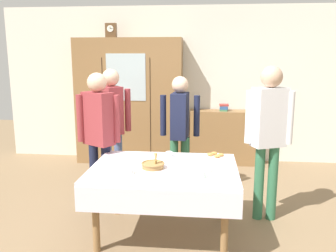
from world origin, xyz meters
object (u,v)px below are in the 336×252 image
dining_table (164,177)px  book_stack (224,107)px  tea_cup_far_right (169,155)px  bread_basket (153,165)px  bookshelf_low (223,137)px  wall_cabinet (129,101)px  tea_cup_mid_right (130,171)px  spoon_near_left (144,178)px  pastry_plate (216,156)px  person_near_right_end (112,118)px  spoon_mid_left (187,181)px  person_by_cabinet (180,125)px  mantel_clock (111,31)px  spoon_front_edge (193,162)px  tea_cup_front_edge (208,170)px  person_behind_table_left (99,128)px  person_behind_table_right (269,128)px  tea_cup_near_right (202,175)px

dining_table → book_stack: (0.73, 2.64, 0.35)m
tea_cup_far_right → bread_basket: (-0.12, -0.41, 0.01)m
bookshelf_low → tea_cup_far_right: 2.38m
book_stack → wall_cabinet: bearing=-178.2°
tea_cup_mid_right → spoon_near_left: (0.15, -0.10, -0.02)m
pastry_plate → person_near_right_end: person_near_right_end is taller
pastry_plate → spoon_mid_left: pastry_plate is taller
person_by_cabinet → wall_cabinet: bearing=124.0°
mantel_clock → bookshelf_low: bearing=1.5°
book_stack → spoon_mid_left: size_ratio=1.70×
bookshelf_low → pastry_plate: bookshelf_low is taller
bookshelf_low → spoon_near_left: 3.10m
book_stack → pastry_plate: book_stack is taller
tea_cup_mid_right → person_near_right_end: (-0.53, 1.37, 0.27)m
bookshelf_low → spoon_front_edge: size_ratio=9.59×
tea_cup_front_edge → spoon_front_edge: bearing=117.5°
dining_table → tea_cup_far_right: bearing=87.5°
wall_cabinet → person_behind_table_left: bearing=-88.2°
dining_table → person_near_right_end: person_near_right_end is taller
dining_table → person_behind_table_right: bearing=24.2°
person_behind_table_right → person_by_cabinet: person_behind_table_right is taller
dining_table → person_by_cabinet: (0.08, 1.13, 0.33)m
mantel_clock → tea_cup_far_right: size_ratio=1.85×
tea_cup_front_edge → bookshelf_low: bearing=83.9°
pastry_plate → spoon_front_edge: size_ratio=2.35×
spoon_mid_left → person_near_right_end: (-1.09, 1.53, 0.29)m
spoon_front_edge → mantel_clock: bearing=121.9°
spoon_front_edge → person_near_right_end: bearing=140.3°
spoon_front_edge → person_by_cabinet: person_by_cabinet is taller
tea_cup_near_right → bread_basket: (-0.50, 0.24, 0.01)m
mantel_clock → book_stack: size_ratio=1.19×
dining_table → wall_cabinet: wall_cabinet is taller
wall_cabinet → book_stack: wall_cabinet is taller
tea_cup_far_right → person_by_cabinet: 0.76m
dining_table → pastry_plate: size_ratio=5.35×
person_behind_table_left → person_by_cabinet: bearing=32.2°
mantel_clock → spoon_front_edge: bearing=-58.1°
tea_cup_far_right → spoon_mid_left: tea_cup_far_right is taller
bookshelf_low → book_stack: bearing=0.0°
person_behind_table_right → person_behind_table_left: (-1.95, 0.05, -0.06)m
dining_table → tea_cup_mid_right: bearing=-143.4°
mantel_clock → person_by_cabinet: size_ratio=0.15×
mantel_clock → person_behind_table_right: (2.30, -2.09, -1.19)m
dining_table → wall_cabinet: 2.78m
tea_cup_far_right → person_by_cabinet: person_by_cabinet is taller
dining_table → book_stack: bearing=74.5°
pastry_plate → person_near_right_end: bearing=152.8°
pastry_plate → dining_table: bearing=-140.4°
wall_cabinet → person_by_cabinet: wall_cabinet is taller
wall_cabinet → spoon_near_left: (0.76, -2.91, -0.33)m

